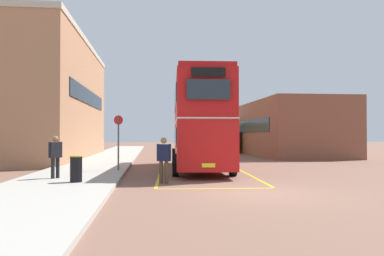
# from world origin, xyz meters

# --- Properties ---
(ground_plane) EXTENTS (135.60, 135.60, 0.00)m
(ground_plane) POSITION_xyz_m (0.00, 14.40, 0.00)
(ground_plane) COLOR brown
(sidewalk_left) EXTENTS (4.00, 57.60, 0.14)m
(sidewalk_left) POSITION_xyz_m (-6.50, 16.80, 0.07)
(sidewalk_left) COLOR #A39E93
(sidewalk_left) RESTS_ON ground
(brick_building_left) EXTENTS (6.15, 18.55, 8.87)m
(brick_building_left) POSITION_xyz_m (-11.11, 18.22, 4.44)
(brick_building_left) COLOR #AD7A56
(brick_building_left) RESTS_ON ground
(depot_building_right) EXTENTS (6.66, 15.70, 4.74)m
(depot_building_right) POSITION_xyz_m (8.79, 22.21, 2.37)
(depot_building_right) COLOR brown
(depot_building_right) RESTS_ON ground
(double_decker_bus) EXTENTS (3.16, 10.22, 4.75)m
(double_decker_bus) POSITION_xyz_m (-0.82, 8.10, 2.51)
(double_decker_bus) COLOR black
(double_decker_bus) RESTS_ON ground
(single_deck_bus) EXTENTS (3.26, 8.83, 3.02)m
(single_deck_bus) POSITION_xyz_m (3.49, 28.87, 1.64)
(single_deck_bus) COLOR black
(single_deck_bus) RESTS_ON ground
(pedestrian_boarding) EXTENTS (0.54, 0.40, 1.72)m
(pedestrian_boarding) POSITION_xyz_m (-2.82, 2.65, 1.00)
(pedestrian_boarding) COLOR #473828
(pedestrian_boarding) RESTS_ON ground
(pedestrian_waiting_near) EXTENTS (0.48, 0.48, 1.64)m
(pedestrian_waiting_near) POSITION_xyz_m (-6.99, 3.54, 1.08)
(pedestrian_waiting_near) COLOR black
(pedestrian_waiting_near) RESTS_ON sidewalk_left
(litter_bin) EXTENTS (0.44, 0.44, 0.93)m
(litter_bin) POSITION_xyz_m (-5.95, 2.24, 0.61)
(litter_bin) COLOR black
(litter_bin) RESTS_ON sidewalk_left
(bus_stop_sign) EXTENTS (0.44, 0.13, 2.61)m
(bus_stop_sign) POSITION_xyz_m (-4.86, 6.77, 1.71)
(bus_stop_sign) COLOR #4C4C51
(bus_stop_sign) RESTS_ON sidewalk_left
(bay_marking_yellow) EXTENTS (4.76, 12.31, 0.01)m
(bay_marking_yellow) POSITION_xyz_m (-0.87, 6.21, 0.00)
(bay_marking_yellow) COLOR gold
(bay_marking_yellow) RESTS_ON ground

